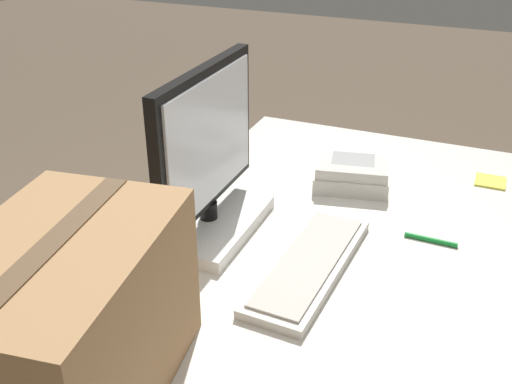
{
  "coord_description": "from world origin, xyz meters",
  "views": [
    {
      "loc": [
        -1.01,
        -0.32,
        1.5
      ],
      "look_at": [
        0.09,
        0.14,
        0.87
      ],
      "focal_mm": 42.0,
      "sensor_mm": 36.0,
      "label": 1
    }
  ],
  "objects": [
    {
      "name": "cardboard_box",
      "position": [
        -0.44,
        0.25,
        0.87
      ],
      "size": [
        0.47,
        0.35,
        0.31
      ],
      "rotation": [
        0.0,
        0.0,
        0.14
      ],
      "color": "#9E754C",
      "rests_on": "office_desk"
    },
    {
      "name": "monitor",
      "position": [
        0.12,
        0.28,
        0.89
      ],
      "size": [
        0.44,
        0.22,
        0.41
      ],
      "color": "white",
      "rests_on": "office_desk"
    },
    {
      "name": "keyboard",
      "position": [
        0.05,
        0.0,
        0.73
      ],
      "size": [
        0.45,
        0.17,
        0.03
      ],
      "rotation": [
        0.0,
        0.0,
        -0.05
      ],
      "color": "beige",
      "rests_on": "office_desk"
    },
    {
      "name": "desk_phone",
      "position": [
        0.5,
        0.02,
        0.75
      ],
      "size": [
        0.24,
        0.24,
        0.08
      ],
      "rotation": [
        0.0,
        0.0,
        0.21
      ],
      "color": "beige",
      "rests_on": "office_desk"
    },
    {
      "name": "sticky_note_pad",
      "position": [
        0.66,
        -0.35,
        0.72
      ],
      "size": [
        0.08,
        0.08,
        0.01
      ],
      "color": "#E5DB4C",
      "rests_on": "office_desk"
    },
    {
      "name": "pen_marker",
      "position": [
        0.27,
        -0.24,
        0.72
      ],
      "size": [
        0.02,
        0.13,
        0.01
      ],
      "rotation": [
        0.0,
        0.0,
        4.68
      ],
      "color": "#198C33",
      "rests_on": "office_desk"
    }
  ]
}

